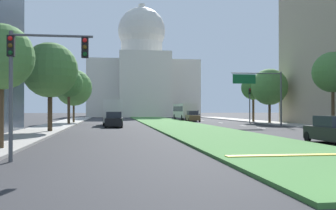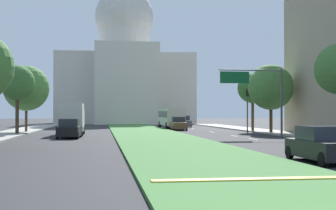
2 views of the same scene
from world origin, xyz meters
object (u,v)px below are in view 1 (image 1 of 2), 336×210
street_tree_right_distant (253,88)px  sedan_lead_stopped (336,131)px  overhead_guide_sign (262,87)px  sedan_distant (193,116)px  capitol_building (142,76)px  street_tree_left_distant (74,88)px  street_tree_right_far (269,87)px  city_bus (184,110)px  street_tree_left_mid (50,70)px  street_tree_left_near (1,57)px  sedan_midblock (114,120)px  traffic_light_near_left (33,67)px  sedan_far_horizon (193,115)px  box_truck_delivery (113,112)px  street_tree_right_mid (333,72)px  traffic_light_far_right (250,100)px  street_tree_left_far (69,83)px

street_tree_right_distant → sedan_lead_stopped: (-7.86, -34.73, -4.42)m
overhead_guide_sign → sedan_distant: bearing=105.0°
sedan_lead_stopped → overhead_guide_sign: bearing=78.8°
capitol_building → overhead_guide_sign: (9.76, -59.29, -6.15)m
sedan_lead_stopped → street_tree_right_distant: bearing=77.3°
street_tree_left_distant → sedan_distant: size_ratio=1.63×
street_tree_right_far → city_bus: bearing=113.3°
street_tree_left_mid → street_tree_right_distant: street_tree_left_mid is taller
street_tree_left_near → sedan_midblock: size_ratio=1.48×
traffic_light_near_left → street_tree_right_distant: (24.21, 40.10, 1.41)m
street_tree_left_mid → sedan_far_horizon: bearing=62.4°
street_tree_left_mid → street_tree_left_distant: (0.02, 21.32, -0.41)m
box_truck_delivery → capitol_building: bearing=81.7°
street_tree_right_mid → street_tree_right_far: bearing=89.0°
overhead_guide_sign → sedan_distant: (-4.74, 17.70, -3.86)m
traffic_light_near_left → traffic_light_far_right: 44.72m
box_truck_delivery → city_bus: (13.09, 20.40, 0.09)m
sedan_distant → capitol_building: bearing=96.9°
sedan_far_horizon → traffic_light_near_left: bearing=-107.8°
street_tree_left_near → sedan_midblock: street_tree_left_near is taller
street_tree_left_far → street_tree_right_far: bearing=-0.3°
sedan_lead_stopped → sedan_far_horizon: (2.87, 54.63, 0.05)m
capitol_building → traffic_light_near_left: size_ratio=5.79×
street_tree_right_distant → city_bus: street_tree_right_distant is taller
street_tree_left_near → sedan_midblock: 24.70m
city_bus → overhead_guide_sign: bearing=-80.3°
street_tree_left_near → street_tree_left_far: size_ratio=0.89×
capitol_building → street_tree_left_distant: 49.28m
traffic_light_far_right → overhead_guide_sign: 10.51m
traffic_light_near_left → street_tree_left_far: bearing=93.8°
street_tree_left_mid → street_tree_left_distant: bearing=90.0°
street_tree_left_far → street_tree_right_distant: (26.54, 4.87, -0.12)m
street_tree_left_near → street_tree_right_mid: street_tree_right_mid is taller
street_tree_left_far → city_bus: bearing=45.8°
sedan_lead_stopped → traffic_light_far_right: bearing=78.6°
street_tree_right_mid → traffic_light_far_right: bearing=94.0°
street_tree_right_mid → overhead_guide_sign: bearing=111.1°
sedan_midblock → sedan_far_horizon: bearing=63.7°
capitol_building → sedan_midblock: bearing=-97.4°
overhead_guide_sign → sedan_midblock: 17.87m
street_tree_left_distant → sedan_midblock: size_ratio=1.77×
traffic_light_near_left → street_tree_left_near: bearing=119.0°
street_tree_right_mid → sedan_lead_stopped: 16.55m
overhead_guide_sign → street_tree_left_mid: size_ratio=0.82×
street_tree_left_near → street_tree_left_mid: 14.74m
street_tree_left_mid → box_truck_delivery: size_ratio=1.23×
street_tree_right_mid → city_bus: (-8.02, 35.39, -3.85)m
street_tree_right_mid → street_tree_left_far: (-26.70, 16.21, -0.29)m
street_tree_left_mid → street_tree_right_far: bearing=30.9°
traffic_light_far_right → sedan_distant: (-6.91, 7.51, -2.50)m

